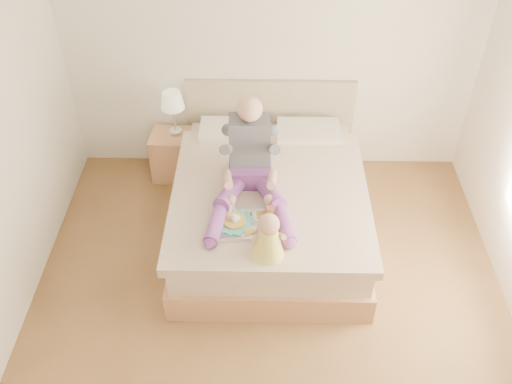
{
  "coord_description": "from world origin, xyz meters",
  "views": [
    {
      "loc": [
        -0.05,
        -2.83,
        3.86
      ],
      "look_at": [
        -0.12,
        0.71,
        0.75
      ],
      "focal_mm": 40.0,
      "sensor_mm": 36.0,
      "label": 1
    }
  ],
  "objects_px": {
    "bed": "(270,200)",
    "baby": "(268,238)",
    "nightstand": "(173,155)",
    "tray": "(247,221)",
    "adult": "(250,167)"
  },
  "relations": [
    {
      "from": "bed",
      "to": "baby",
      "type": "relative_size",
      "value": 5.33
    },
    {
      "from": "nightstand",
      "to": "tray",
      "type": "xyz_separation_m",
      "value": [
        0.81,
        -1.37,
        0.39
      ]
    },
    {
      "from": "bed",
      "to": "adult",
      "type": "bearing_deg",
      "value": -132.17
    },
    {
      "from": "adult",
      "to": "baby",
      "type": "xyz_separation_m",
      "value": [
        0.16,
        -0.74,
        -0.09
      ]
    },
    {
      "from": "bed",
      "to": "adult",
      "type": "relative_size",
      "value": 2.11
    },
    {
      "from": "nightstand",
      "to": "adult",
      "type": "xyz_separation_m",
      "value": [
        0.83,
        -0.94,
        0.61
      ]
    },
    {
      "from": "bed",
      "to": "adult",
      "type": "xyz_separation_m",
      "value": [
        -0.17,
        -0.19,
        0.55
      ]
    },
    {
      "from": "bed",
      "to": "baby",
      "type": "height_order",
      "value": "baby"
    },
    {
      "from": "baby",
      "to": "adult",
      "type": "bearing_deg",
      "value": 95.5
    },
    {
      "from": "baby",
      "to": "tray",
      "type": "bearing_deg",
      "value": 111.89
    },
    {
      "from": "bed",
      "to": "nightstand",
      "type": "relative_size",
      "value": 4.3
    },
    {
      "from": "adult",
      "to": "tray",
      "type": "distance_m",
      "value": 0.48
    },
    {
      "from": "nightstand",
      "to": "tray",
      "type": "bearing_deg",
      "value": -56.53
    },
    {
      "from": "nightstand",
      "to": "adult",
      "type": "bearing_deg",
      "value": -46.0
    },
    {
      "from": "adult",
      "to": "tray",
      "type": "bearing_deg",
      "value": -93.47
    }
  ]
}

